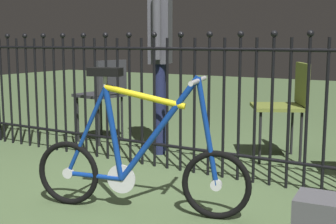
{
  "coord_description": "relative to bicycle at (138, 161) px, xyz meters",
  "views": [
    {
      "loc": [
        1.64,
        -2.43,
        1.03
      ],
      "look_at": [
        0.05,
        0.2,
        0.55
      ],
      "focal_mm": 49.22,
      "sensor_mm": 36.0,
      "label": 1
    }
  ],
  "objects": [
    {
      "name": "iron_fence",
      "position": [
        -0.17,
        0.9,
        0.27
      ],
      "size": [
        4.7,
        0.07,
        1.15
      ],
      "color": "black",
      "rests_on": "ground"
    },
    {
      "name": "bicycle",
      "position": [
        0.0,
        0.0,
        0.0
      ],
      "size": [
        1.3,
        0.5,
        0.87
      ],
      "color": "black",
      "rests_on": "ground"
    },
    {
      "name": "ground_plane",
      "position": [
        -0.11,
        0.23,
        -0.31
      ],
      "size": [
        20.0,
        20.0,
        0.0
      ],
      "primitive_type": "plane",
      "color": "#4D643D"
    },
    {
      "name": "chair_charcoal",
      "position": [
        -1.39,
        1.41,
        0.22
      ],
      "size": [
        0.46,
        0.45,
        0.84
      ],
      "color": "black",
      "rests_on": "ground"
    },
    {
      "name": "chair_olive",
      "position": [
        0.39,
        1.7,
        0.21
      ],
      "size": [
        0.57,
        0.57,
        0.84
      ],
      "color": "black",
      "rests_on": "ground"
    },
    {
      "name": "person_visitor",
      "position": [
        -0.69,
        1.36,
        0.67
      ],
      "size": [
        0.28,
        0.44,
        1.64
      ],
      "color": "#191E3F",
      "rests_on": "ground"
    }
  ]
}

